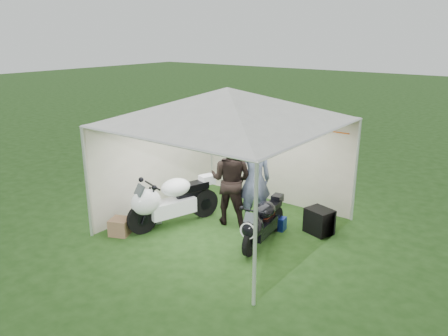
{
  "coord_description": "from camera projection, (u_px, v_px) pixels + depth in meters",
  "views": [
    {
      "loc": [
        5.13,
        -6.92,
        4.02
      ],
      "look_at": [
        -0.34,
        0.35,
        1.19
      ],
      "focal_mm": 35.0,
      "sensor_mm": 36.0,
      "label": 1
    }
  ],
  "objects": [
    {
      "name": "person_dark_jacket",
      "position": [
        231.0,
        180.0,
        9.38
      ],
      "size": [
        1.11,
        0.95,
        1.98
      ],
      "primitive_type": "imported",
      "rotation": [
        0.0,
        0.0,
        3.37
      ],
      "color": "black",
      "rests_on": "ground"
    },
    {
      "name": "motorcycle_black",
      "position": [
        262.0,
        222.0,
        8.53
      ],
      "size": [
        0.54,
        1.76,
        0.87
      ],
      "rotation": [
        0.0,
        0.0,
        0.14
      ],
      "color": "black",
      "rests_on": "ground"
    },
    {
      "name": "motorcycle_white",
      "position": [
        169.0,
        200.0,
        9.32
      ],
      "size": [
        0.96,
        2.12,
        1.08
      ],
      "rotation": [
        0.0,
        0.0,
        -0.31
      ],
      "color": "black",
      "rests_on": "ground"
    },
    {
      "name": "canopy_tent",
      "position": [
        228.0,
        109.0,
        8.68
      ],
      "size": [
        5.66,
        5.66,
        3.0
      ],
      "color": "silver",
      "rests_on": "ground"
    },
    {
      "name": "equipment_box",
      "position": [
        319.0,
        221.0,
        9.09
      ],
      "size": [
        0.63,
        0.56,
        0.53
      ],
      "primitive_type": "cube",
      "rotation": [
        0.0,
        0.0,
        -0.29
      ],
      "color": "black",
      "rests_on": "ground"
    },
    {
      "name": "crate_0",
      "position": [
        150.0,
        215.0,
        9.67
      ],
      "size": [
        0.58,
        0.53,
        0.32
      ],
      "primitive_type": "cube",
      "rotation": [
        0.0,
        0.0,
        -0.41
      ],
      "color": "silver",
      "rests_on": "ground"
    },
    {
      "name": "crate_1",
      "position": [
        120.0,
        227.0,
        9.05
      ],
      "size": [
        0.51,
        0.51,
        0.35
      ],
      "primitive_type": "cube",
      "rotation": [
        0.0,
        0.0,
        0.41
      ],
      "color": "brown",
      "rests_on": "ground"
    },
    {
      "name": "paddock_stand",
      "position": [
        277.0,
        223.0,
        9.3
      ],
      "size": [
        0.4,
        0.28,
        0.28
      ],
      "primitive_type": "cube",
      "rotation": [
        0.0,
        0.0,
        0.14
      ],
      "color": "#172FB1",
      "rests_on": "ground"
    },
    {
      "name": "ground",
      "position": [
        227.0,
        227.0,
        9.42
      ],
      "size": [
        80.0,
        80.0,
        0.0
      ],
      "primitive_type": "plane",
      "color": "#1C3E12",
      "rests_on": "ground"
    },
    {
      "name": "person_blue_jacket",
      "position": [
        254.0,
        180.0,
        9.37
      ],
      "size": [
        0.84,
        0.85,
        1.99
      ],
      "primitive_type": "imported",
      "rotation": [
        0.0,
        0.0,
        -2.32
      ],
      "color": "slate",
      "rests_on": "ground"
    }
  ]
}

